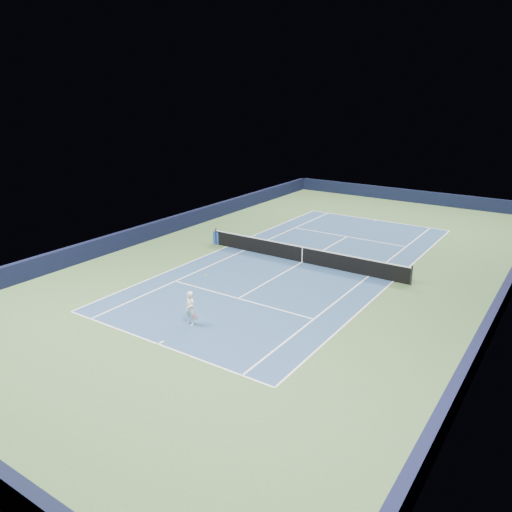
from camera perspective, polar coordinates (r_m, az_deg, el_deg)
The scene contains 19 objects.
ground at distance 29.37m, azimuth 5.29°, elevation -0.73°, with size 40.00×40.00×0.00m, color #3D5C32.
wall_far at distance 47.05m, azimuth 17.11°, elevation 6.60°, with size 22.00×0.35×1.10m, color black.
wall_right at distance 26.18m, azimuth 26.60°, elevation -3.90°, with size 0.35×40.00×1.10m, color black.
wall_left at distance 35.41m, azimuth -10.24°, elevation 3.36°, with size 0.35×40.00×1.10m, color black.
court_surface at distance 29.37m, azimuth 5.29°, elevation -0.72°, with size 10.97×23.77×0.01m, color navy.
baseline_far at distance 39.81m, azimuth 13.58°, elevation 4.02°, with size 10.97×0.08×0.00m, color white.
baseline_near at distance 20.58m, azimuth -11.13°, elevation -9.85°, with size 10.97×0.08×0.00m, color white.
sideline_doubles_right at distance 27.36m, azimuth 15.41°, elevation -2.81°, with size 0.08×23.77×0.00m, color white.
sideline_doubles_left at distance 32.20m, azimuth -3.29°, elevation 1.09°, with size 0.08×23.77×0.00m, color white.
sideline_singles_right at distance 27.78m, azimuth 12.75°, elevation -2.26°, with size 0.08×23.77×0.00m, color white.
sideline_singles_left at distance 31.43m, azimuth -1.30°, elevation 0.67°, with size 0.08×23.77×0.00m, color white.
service_line_far at distance 34.87m, azimuth 10.37°, elevation 2.19°, with size 8.23×0.08×0.00m, color white.
service_line_near at distance 24.31m, azimuth -2.03°, elevation -4.87°, with size 8.23×0.08×0.00m, color white.
center_service_line at distance 29.37m, azimuth 5.29°, elevation -0.71°, with size 0.08×12.80×0.00m, color white.
center_mark_far at distance 39.67m, azimuth 13.51°, elevation 3.98°, with size 0.08×0.30×0.00m, color white.
center_mark_near at distance 20.67m, azimuth -10.84°, elevation -9.69°, with size 0.08×0.30×0.00m, color white.
tennis_net at distance 29.21m, azimuth 5.32°, elevation 0.21°, with size 12.90×0.10×1.07m.
sponsor_cube at distance 32.79m, azimuth -4.34°, elevation 2.14°, with size 0.59×0.54×0.84m.
tennis_player at distance 21.62m, azimuth -7.53°, elevation -5.96°, with size 0.75×1.25×2.02m.
Camera 1 is at (13.12, -24.42, 9.70)m, focal length 35.00 mm.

